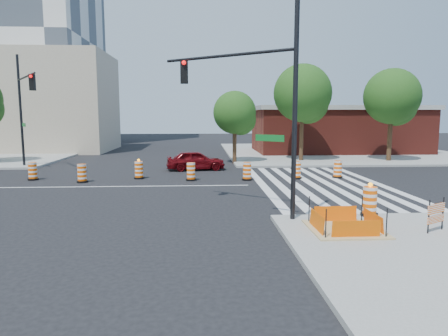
{
  "coord_description": "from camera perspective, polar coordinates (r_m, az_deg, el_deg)",
  "views": [
    {
      "loc": [
        4.52,
        -20.91,
        3.72
      ],
      "look_at": [
        5.52,
        -3.46,
        1.4
      ],
      "focal_mm": 32.0,
      "sensor_mm": 36.0,
      "label": 1
    }
  ],
  "objects": [
    {
      "name": "ground",
      "position": [
        21.71,
        -15.26,
        -2.57
      ],
      "size": [
        120.0,
        120.0,
        0.0
      ],
      "primitive_type": "plane",
      "color": "black",
      "rests_on": "ground"
    },
    {
      "name": "sidewalk_ne",
      "position": [
        41.34,
        15.78,
        2.22
      ],
      "size": [
        22.0,
        22.0,
        0.15
      ],
      "primitive_type": "cube",
      "color": "gray",
      "rests_on": "ground"
    },
    {
      "name": "crosswalk_east",
      "position": [
        22.19,
        13.63,
        -2.29
      ],
      "size": [
        6.75,
        13.5,
        0.01
      ],
      "color": "silver",
      "rests_on": "ground"
    },
    {
      "name": "lane_centerline",
      "position": [
        21.71,
        -15.26,
        -2.56
      ],
      "size": [
        14.0,
        0.12,
        0.01
      ],
      "primitive_type": "cube",
      "color": "silver",
      "rests_on": "ground"
    },
    {
      "name": "excavation_pit",
      "position": [
        13.19,
        16.87,
        -8.15
      ],
      "size": [
        2.2,
        2.2,
        0.9
      ],
      "color": "tan",
      "rests_on": "ground"
    },
    {
      "name": "brick_storefront",
      "position": [
        41.2,
        15.89,
        5.33
      ],
      "size": [
        16.5,
        8.5,
        4.6
      ],
      "color": "maroon",
      "rests_on": "ground"
    },
    {
      "name": "beige_midrise",
      "position": [
        45.99,
        -24.62,
        8.48
      ],
      "size": [
        14.0,
        10.0,
        10.0
      ],
      "primitive_type": "cube",
      "color": "tan",
      "rests_on": "ground"
    },
    {
      "name": "red_coupe",
      "position": [
        27.21,
        -4.07,
        1.12
      ],
      "size": [
        4.14,
        2.09,
        1.35
      ],
      "primitive_type": "imported",
      "rotation": [
        0.0,
        0.0,
        1.7
      ],
      "color": "#5B070C",
      "rests_on": "ground"
    },
    {
      "name": "signal_pole_se",
      "position": [
        14.41,
        4.39,
        10.83
      ],
      "size": [
        4.58,
        3.42,
        7.4
      ],
      "rotation": [
        0.0,
        0.0,
        2.51
      ],
      "color": "black",
      "rests_on": "ground"
    },
    {
      "name": "signal_pole_nw",
      "position": [
        30.31,
        -26.68,
        8.74
      ],
      "size": [
        3.22,
        5.05,
        7.75
      ],
      "rotation": [
        0.0,
        0.0,
        -1.01
      ],
      "color": "black",
      "rests_on": "ground"
    },
    {
      "name": "pit_drum",
      "position": [
        15.18,
        20.08,
        -4.58
      ],
      "size": [
        0.61,
        0.61,
        1.21
      ],
      "color": "black",
      "rests_on": "ground"
    },
    {
      "name": "barricade",
      "position": [
        13.97,
        28.04,
        -5.75
      ],
      "size": [
        0.79,
        0.47,
        1.04
      ],
      "rotation": [
        0.0,
        0.0,
        0.52
      ],
      "color": "#FC5A05",
      "rests_on": "ground"
    },
    {
      "name": "tree_north_c",
      "position": [
        30.65,
        1.61,
        7.57
      ],
      "size": [
        3.31,
        3.27,
        5.55
      ],
      "color": "#382314",
      "rests_on": "ground"
    },
    {
      "name": "tree_north_d",
      "position": [
        32.36,
        11.2,
        9.99
      ],
      "size": [
        4.53,
        4.53,
        7.69
      ],
      "color": "#382314",
      "rests_on": "ground"
    },
    {
      "name": "tree_north_e",
      "position": [
        34.11,
        22.89,
        8.98
      ],
      "size": [
        4.31,
        4.31,
        7.32
      ],
      "color": "#382314",
      "rests_on": "ground"
    },
    {
      "name": "median_drum_2",
      "position": [
        25.47,
        -25.65,
        -0.5
      ],
      "size": [
        0.6,
        0.6,
        1.02
      ],
      "color": "black",
      "rests_on": "ground"
    },
    {
      "name": "median_drum_3",
      "position": [
        23.52,
        -19.63,
        -0.8
      ],
      "size": [
        0.6,
        0.6,
        1.02
      ],
      "color": "black",
      "rests_on": "ground"
    },
    {
      "name": "median_drum_4",
      "position": [
        23.98,
        -12.06,
        -0.35
      ],
      "size": [
        0.6,
        0.6,
        1.18
      ],
      "color": "black",
      "rests_on": "ground"
    },
    {
      "name": "median_drum_5",
      "position": [
        22.88,
        -4.74,
        -0.61
      ],
      "size": [
        0.6,
        0.6,
        1.02
      ],
      "color": "black",
      "rests_on": "ground"
    },
    {
      "name": "median_drum_6",
      "position": [
        22.96,
        3.32,
        -0.56
      ],
      "size": [
        0.6,
        0.6,
        1.02
      ],
      "color": "black",
      "rests_on": "ground"
    },
    {
      "name": "median_drum_7",
      "position": [
        23.82,
        10.34,
        -0.38
      ],
      "size": [
        0.6,
        0.6,
        1.02
      ],
      "color": "black",
      "rests_on": "ground"
    },
    {
      "name": "median_drum_8",
      "position": [
        24.71,
        15.92,
        -0.26
      ],
      "size": [
        0.6,
        0.6,
        1.02
      ],
      "color": "black",
      "rests_on": "ground"
    }
  ]
}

